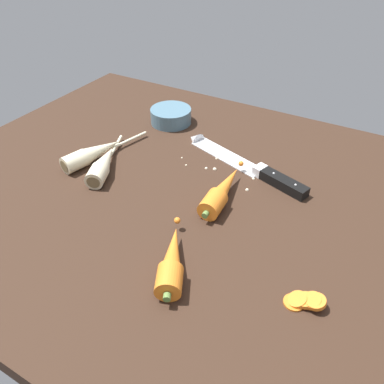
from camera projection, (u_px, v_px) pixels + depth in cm
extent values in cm
cube|color=#332116|center=(197.00, 200.00, 80.87)|extent=(120.00, 90.00, 4.00)
cube|color=silver|center=(227.00, 156.00, 90.54)|extent=(20.38, 10.33, 0.50)
cone|color=silver|center=(195.00, 138.00, 97.08)|extent=(4.07, 4.69, 3.96)
cube|color=silver|center=(260.00, 170.00, 84.19)|extent=(2.81, 3.41, 2.20)
cube|color=black|center=(284.00, 183.00, 80.40)|extent=(11.33, 6.04, 2.20)
sphere|color=silver|center=(274.00, 173.00, 81.36)|extent=(0.50, 0.50, 0.50)
sphere|color=silver|center=(296.00, 185.00, 78.09)|extent=(0.50, 0.50, 0.50)
cylinder|color=orange|center=(213.00, 204.00, 73.34)|extent=(4.55, 5.82, 4.20)
cone|color=orange|center=(226.00, 186.00, 78.09)|extent=(4.83, 13.57, 3.99)
sphere|color=orange|center=(241.00, 164.00, 84.54)|extent=(1.20, 1.20, 1.20)
cylinder|color=#5B7F3D|center=(205.00, 215.00, 70.94)|extent=(1.26, 1.07, 1.20)
cylinder|color=orange|center=(169.00, 281.00, 58.70)|extent=(5.93, 6.24, 4.20)
cone|color=orange|center=(173.00, 253.00, 63.33)|extent=(8.77, 12.28, 3.99)
sphere|color=orange|center=(177.00, 220.00, 69.64)|extent=(1.20, 1.20, 1.20)
cylinder|color=#5B7F3D|center=(167.00, 297.00, 56.30)|extent=(1.52, 1.43, 1.20)
cylinder|color=beige|center=(97.00, 175.00, 81.09)|extent=(5.57, 6.07, 4.00)
cone|color=beige|center=(107.00, 158.00, 86.45)|extent=(6.85, 9.53, 3.80)
cylinder|color=beige|center=(116.00, 146.00, 92.49)|extent=(4.25, 9.01, 0.70)
cylinder|color=brown|center=(93.00, 182.00, 79.16)|extent=(2.70, 1.34, 2.80)
cylinder|color=beige|center=(75.00, 162.00, 85.38)|extent=(5.22, 6.29, 4.00)
cone|color=beige|center=(103.00, 149.00, 89.73)|extent=(6.06, 10.38, 3.80)
cylinder|color=beige|center=(129.00, 140.00, 94.74)|extent=(3.25, 10.40, 0.70)
cylinder|color=brown|center=(64.00, 166.00, 83.81)|extent=(2.79, 0.97, 2.80)
cylinder|color=orange|center=(294.00, 302.00, 57.72)|extent=(3.20, 3.20, 0.70)
cylinder|color=orange|center=(297.00, 300.00, 57.71)|extent=(3.24, 3.10, 2.23)
cylinder|color=orange|center=(305.00, 300.00, 57.35)|extent=(3.01, 2.91, 1.67)
cylinder|color=orange|center=(312.00, 301.00, 57.02)|extent=(3.21, 3.06, 2.24)
cylinder|color=orange|center=(316.00, 302.00, 56.58)|extent=(3.13, 3.04, 1.69)
cylinder|color=slate|center=(171.00, 116.00, 103.28)|extent=(11.00, 11.00, 4.00)
cylinder|color=#3E5C6C|center=(171.00, 114.00, 102.99)|extent=(8.80, 8.80, 2.80)
sphere|color=beige|center=(217.00, 157.00, 89.79)|extent=(0.74, 0.74, 0.74)
sphere|color=beige|center=(186.00, 164.00, 87.61)|extent=(0.49, 0.49, 0.49)
sphere|color=beige|center=(206.00, 167.00, 86.52)|extent=(0.70, 0.70, 0.70)
sphere|color=beige|center=(254.00, 178.00, 83.31)|extent=(0.66, 0.66, 0.66)
sphere|color=beige|center=(247.00, 189.00, 80.12)|extent=(0.73, 0.73, 0.73)
sphere|color=beige|center=(256.00, 174.00, 84.21)|extent=(0.78, 0.78, 0.78)
sphere|color=beige|center=(220.00, 157.00, 89.83)|extent=(0.85, 0.85, 0.85)
sphere|color=beige|center=(215.00, 168.00, 86.19)|extent=(0.88, 0.88, 0.88)
sphere|color=beige|center=(182.00, 157.00, 90.14)|extent=(0.43, 0.43, 0.43)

